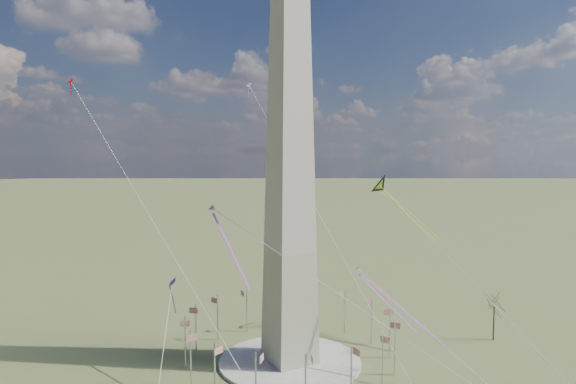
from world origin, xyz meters
TOP-DOWN VIEW (x-y plane):
  - ground at (0.00, 0.00)m, footprint 2000.00×2000.00m
  - plaza at (0.00, 0.00)m, footprint 36.00×36.00m
  - washington_monument at (0.00, 0.00)m, footprint 15.56×15.56m
  - flagpole_ring at (-0.00, -0.00)m, footprint 54.40×54.40m
  - tree_near at (58.31, -14.54)m, footprint 8.68×8.68m
  - kite_delta_black at (36.91, 8.95)m, footprint 11.47×21.88m
  - kite_diamond_purple at (-29.55, 1.19)m, footprint 2.13×2.95m
  - kite_streamer_left at (16.62, -17.31)m, footprint 10.99×22.43m
  - kite_streamer_mid at (-17.28, 0.94)m, footprint 2.20×23.39m
  - kite_streamer_right at (29.41, 0.56)m, footprint 6.16×19.32m
  - kite_small_red at (-44.96, 39.08)m, footprint 1.62×1.72m
  - kite_small_white at (8.22, 41.28)m, footprint 1.21×2.04m

SIDE VIEW (x-z plane):
  - ground at x=0.00m, z-range 0.00..0.00m
  - plaza at x=0.00m, z-range 0.00..0.80m
  - flagpole_ring at x=0.00m, z-range 0.77..13.77m
  - tree_near at x=58.31m, z-range 3.24..18.43m
  - kite_streamer_right at x=29.41m, z-range 6.53..20.04m
  - kite_streamer_left at x=16.62m, z-range 11.40..27.84m
  - kite_diamond_purple at x=-29.55m, z-range 19.09..27.75m
  - kite_streamer_mid at x=-17.28m, z-range 26.33..42.39m
  - kite_delta_black at x=36.91m, z-range 33.61..51.46m
  - washington_monument at x=0.00m, z-range -2.05..97.95m
  - kite_small_red at x=-44.96m, z-range 69.36..74.18m
  - kite_small_white at x=8.22m, z-range 71.93..76.79m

